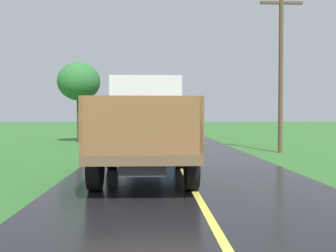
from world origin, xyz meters
The scene contains 4 objects.
banana_truck_near centered at (-1.06, 8.92, 1.46)m, with size 2.38×5.82×2.80m.
banana_truck_far centered at (-0.97, 19.31, 1.47)m, with size 2.38×5.82×2.80m.
utility_pole_roadside centered at (4.98, 15.29, 3.92)m, with size 1.94×0.20×7.26m.
roadside_tree_mid_right centered at (-5.60, 22.35, 3.86)m, with size 2.70×2.70×5.10m.
Camera 1 is at (-0.91, -1.57, 1.72)m, focal length 39.70 mm.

